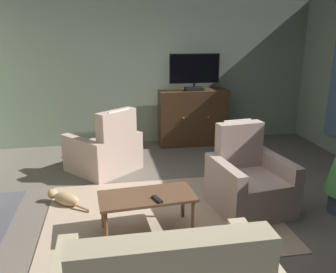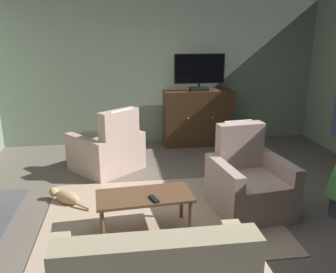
% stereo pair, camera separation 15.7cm
% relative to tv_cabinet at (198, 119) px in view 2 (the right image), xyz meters
% --- Properties ---
extents(ground_plane, '(6.69, 6.37, 0.04)m').
position_rel_tv_cabinet_xyz_m(ground_plane, '(-0.66, -2.59, -0.53)').
color(ground_plane, '#665B51').
extents(wall_back, '(6.69, 0.10, 2.72)m').
position_rel_tv_cabinet_xyz_m(wall_back, '(-0.66, 0.35, 0.85)').
color(wall_back, gray).
rests_on(wall_back, ground_plane).
extents(rug_central, '(2.74, 2.03, 0.01)m').
position_rel_tv_cabinet_xyz_m(rug_central, '(-1.04, -2.69, -0.50)').
color(rug_central, tan).
rests_on(rug_central, ground_plane).
extents(tv_cabinet, '(1.31, 0.49, 1.07)m').
position_rel_tv_cabinet_xyz_m(tv_cabinet, '(0.00, 0.00, 0.00)').
color(tv_cabinet, black).
rests_on(tv_cabinet, ground_plane).
extents(television, '(0.94, 0.20, 0.68)m').
position_rel_tv_cabinet_xyz_m(television, '(0.00, -0.05, 0.92)').
color(television, black).
rests_on(television, tv_cabinet).
extents(coffee_table, '(1.06, 0.56, 0.44)m').
position_rel_tv_cabinet_xyz_m(coffee_table, '(-1.25, -3.01, -0.12)').
color(coffee_table, brown).
rests_on(coffee_table, ground_plane).
extents(tv_remote, '(0.10, 0.18, 0.02)m').
position_rel_tv_cabinet_xyz_m(tv_remote, '(-1.16, -3.14, -0.06)').
color(tv_remote, black).
rests_on(tv_remote, coffee_table).
extents(armchair_by_fireplace, '(0.97, 0.97, 1.05)m').
position_rel_tv_cabinet_xyz_m(armchair_by_fireplace, '(0.05, -2.68, -0.18)').
color(armchair_by_fireplace, '#A3897F').
rests_on(armchair_by_fireplace, ground_plane).
extents(armchair_beside_cabinet, '(1.27, 1.27, 1.03)m').
position_rel_tv_cabinet_xyz_m(armchair_beside_cabinet, '(-1.69, -1.10, -0.19)').
color(armchair_beside_cabinet, '#BC9E8E').
rests_on(armchair_beside_cabinet, ground_plane).
extents(cat, '(0.56, 0.48, 0.19)m').
position_rel_tv_cabinet_xyz_m(cat, '(-2.22, -2.20, -0.42)').
color(cat, tan).
rests_on(cat, ground_plane).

